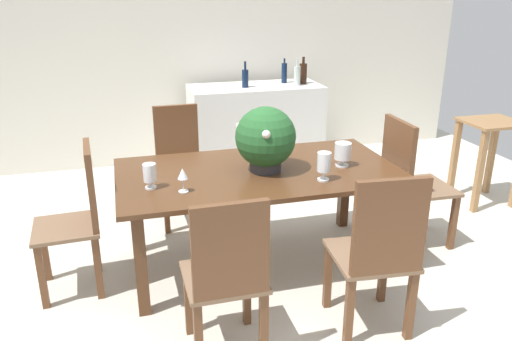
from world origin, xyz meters
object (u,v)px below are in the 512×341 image
(chair_foot_end, at_px, (408,177))
(kitchen_counter, at_px, (256,127))
(wine_glass, at_px, (183,175))
(crystal_vase_center_near, at_px, (343,152))
(chair_far_left, at_px, (179,159))
(chair_near_right, at_px, (379,249))
(wine_bottle_green, at_px, (284,73))
(chair_near_left, at_px, (227,273))
(wine_bottle_amber, at_px, (297,75))
(dining_table, at_px, (259,181))
(wine_bottle_dark, at_px, (245,78))
(crystal_vase_right, at_px, (150,174))
(side_table, at_px, (489,146))
(chair_head_end, at_px, (80,213))
(wine_bottle_tall, at_px, (303,73))
(flower_centerpiece, at_px, (266,139))
(crystal_vase_left, at_px, (324,163))

(chair_foot_end, relative_size, kitchen_counter, 0.71)
(wine_glass, bearing_deg, crystal_vase_center_near, 8.69)
(wine_glass, bearing_deg, chair_far_left, 84.42)
(chair_near_right, distance_m, wine_bottle_green, 3.17)
(kitchen_counter, bearing_deg, chair_foot_end, -71.88)
(kitchen_counter, bearing_deg, chair_near_left, -108.04)
(crystal_vase_center_near, bearing_deg, wine_bottle_amber, 79.48)
(dining_table, bearing_deg, kitchen_counter, 75.27)
(kitchen_counter, relative_size, wine_bottle_dark, 5.23)
(crystal_vase_right, height_order, wine_glass, crystal_vase_right)
(chair_far_left, bearing_deg, wine_bottle_dark, 48.72)
(crystal_vase_center_near, distance_m, wine_bottle_amber, 2.07)
(side_table, bearing_deg, wine_bottle_dark, 143.05)
(crystal_vase_center_near, bearing_deg, chair_foot_end, 7.45)
(chair_head_end, height_order, wine_bottle_amber, wine_bottle_amber)
(chair_near_left, bearing_deg, chair_near_right, 179.04)
(chair_near_right, bearing_deg, chair_near_left, 4.46)
(wine_bottle_tall, bearing_deg, chair_far_left, -144.94)
(chair_head_end, relative_size, wine_bottle_tall, 3.44)
(wine_bottle_amber, xyz_separation_m, wine_bottle_dark, (-0.57, 0.04, -0.01))
(kitchen_counter, distance_m, wine_bottle_amber, 0.73)
(chair_far_left, distance_m, kitchen_counter, 1.46)
(flower_centerpiece, relative_size, crystal_vase_left, 2.33)
(chair_near_right, relative_size, wine_bottle_amber, 3.65)
(chair_near_right, xyz_separation_m, wine_bottle_dark, (-0.02, 2.96, 0.47))
(chair_near_left, xyz_separation_m, wine_bottle_green, (1.33, 3.09, 0.50))
(chair_far_left, height_order, chair_near_left, chair_far_left)
(chair_near_left, distance_m, kitchen_counter, 3.16)
(crystal_vase_center_near, height_order, wine_bottle_green, wine_bottle_green)
(chair_head_end, xyz_separation_m, side_table, (3.58, 0.52, 0.00))
(wine_glass, bearing_deg, flower_centerpiece, 21.01)
(crystal_vase_center_near, distance_m, wine_bottle_dark, 2.08)
(wine_bottle_green, bearing_deg, chair_far_left, -138.82)
(chair_far_left, relative_size, wine_bottle_amber, 3.54)
(chair_near_right, xyz_separation_m, chair_head_end, (-1.65, 0.98, -0.01))
(wine_glass, bearing_deg, kitchen_counter, 64.40)
(dining_table, relative_size, crystal_vase_center_near, 11.31)
(crystal_vase_center_near, xyz_separation_m, wine_bottle_dark, (-0.19, 2.06, 0.19))
(crystal_vase_right, relative_size, side_table, 0.21)
(chair_near_right, relative_size, crystal_vase_left, 5.27)
(chair_head_end, height_order, wine_glass, chair_head_end)
(chair_foot_end, height_order, flower_centerpiece, flower_centerpiece)
(kitchen_counter, relative_size, wine_bottle_amber, 5.10)
(crystal_vase_right, bearing_deg, wine_bottle_tall, 49.85)
(wine_glass, height_order, side_table, wine_glass)
(dining_table, height_order, wine_glass, wine_glass)
(chair_far_left, bearing_deg, chair_foot_end, -31.75)
(wine_glass, relative_size, wine_bottle_tall, 0.53)
(chair_head_end, distance_m, kitchen_counter, 2.69)
(flower_centerpiece, bearing_deg, chair_head_end, 178.78)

